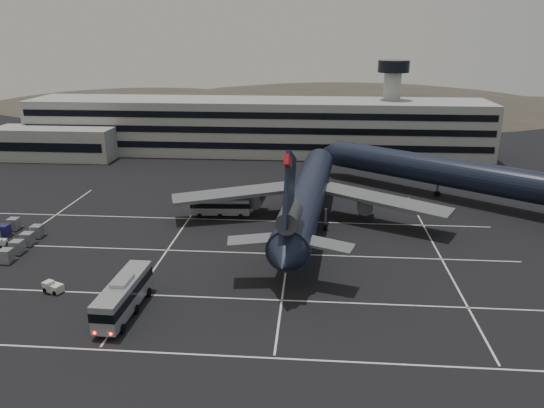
{
  "coord_description": "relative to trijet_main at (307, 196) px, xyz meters",
  "views": [
    {
      "loc": [
        15.53,
        -67.2,
        30.98
      ],
      "look_at": [
        8.98,
        12.11,
        5.0
      ],
      "focal_mm": 35.0,
      "sensor_mm": 36.0,
      "label": 1
    }
  ],
  "objects": [
    {
      "name": "ground",
      "position": [
        -14.46,
        -16.07,
        -5.25
      ],
      "size": [
        260.0,
        260.0,
        0.0
      ],
      "primitive_type": "plane",
      "color": "black",
      "rests_on": "ground"
    },
    {
      "name": "hills",
      "position": [
        3.53,
        153.93,
        -17.32
      ],
      "size": [
        352.0,
        180.0,
        44.0
      ],
      "color": "#38332B",
      "rests_on": "ground"
    },
    {
      "name": "trijet_far",
      "position": [
        26.04,
        18.29,
        0.18
      ],
      "size": [
        49.36,
        39.69,
        18.08
      ],
      "rotation": [
        0.0,
        0.0,
        0.93
      ],
      "color": "black",
      "rests_on": "ground"
    },
    {
      "name": "uld_cluster",
      "position": [
        -45.02,
        -12.7,
        -4.29
      ],
      "size": [
        8.11,
        15.21,
        1.97
      ],
      "rotation": [
        0.0,
        0.0,
        0.05
      ],
      "color": "#2D2D30",
      "rests_on": "ground"
    },
    {
      "name": "bus_near",
      "position": [
        -20.34,
        -30.51,
        -2.9
      ],
      "size": [
        3.41,
        12.28,
        4.3
      ],
      "rotation": [
        0.0,
        0.0,
        -0.03
      ],
      "color": "gray",
      "rests_on": "ground"
    },
    {
      "name": "bus_far",
      "position": [
        -15.13,
        3.59,
        -3.26
      ],
      "size": [
        10.43,
        3.08,
        3.64
      ],
      "rotation": [
        0.0,
        0.0,
        1.63
      ],
      "color": "gray",
      "rests_on": "ground"
    },
    {
      "name": "tug_b",
      "position": [
        -30.9,
        -26.28,
        -4.57
      ],
      "size": [
        2.74,
        2.26,
        1.53
      ],
      "rotation": [
        0.0,
        0.0,
        1.16
      ],
      "color": "silver",
      "rests_on": "ground"
    },
    {
      "name": "trijet_main",
      "position": [
        0.0,
        0.0,
        0.0
      ],
      "size": [
        47.3,
        57.69,
        18.08
      ],
      "rotation": [
        0.0,
        0.0,
        -0.08
      ],
      "color": "black",
      "rests_on": "ground"
    },
    {
      "name": "lane_markings",
      "position": [
        -13.51,
        -15.35,
        -5.24
      ],
      "size": [
        90.0,
        55.62,
        0.01
      ],
      "color": "silver",
      "rests_on": "ground"
    },
    {
      "name": "tug_a",
      "position": [
        -45.92,
        -12.95,
        -4.65
      ],
      "size": [
        1.4,
        2.18,
        1.35
      ],
      "rotation": [
        0.0,
        0.0,
        -0.06
      ],
      "color": "silver",
      "rests_on": "ground"
    },
    {
      "name": "terminal",
      "position": [
        -17.41,
        55.07,
        1.68
      ],
      "size": [
        125.0,
        26.0,
        24.0
      ],
      "color": "gray",
      "rests_on": "ground"
    }
  ]
}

